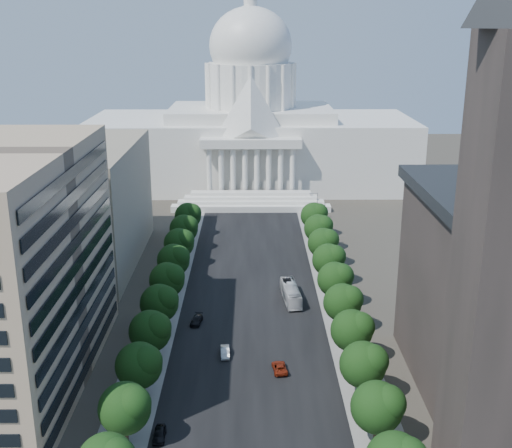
{
  "coord_description": "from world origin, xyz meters",
  "views": [
    {
      "loc": [
        0.12,
        -55.42,
        58.42
      ],
      "look_at": [
        1.15,
        79.16,
        16.42
      ],
      "focal_mm": 45.0,
      "sensor_mm": 36.0,
      "label": 1
    }
  ],
  "objects_px": {
    "car_silver": "(225,352)",
    "city_bus": "(291,293)",
    "car_dark_b": "(197,320)",
    "car_red": "(280,368)",
    "car_dark_a": "(159,434)"
  },
  "relations": [
    {
      "from": "car_red",
      "to": "car_silver",
      "type": "bearing_deg",
      "value": -36.5
    },
    {
      "from": "car_red",
      "to": "car_dark_a",
      "type": "bearing_deg",
      "value": 39.13
    },
    {
      "from": "city_bus",
      "to": "car_red",
      "type": "bearing_deg",
      "value": -102.73
    },
    {
      "from": "car_silver",
      "to": "car_dark_b",
      "type": "relative_size",
      "value": 0.94
    },
    {
      "from": "city_bus",
      "to": "car_dark_a",
      "type": "bearing_deg",
      "value": -119.94
    },
    {
      "from": "car_silver",
      "to": "car_red",
      "type": "relative_size",
      "value": 0.9
    },
    {
      "from": "car_dark_b",
      "to": "city_bus",
      "type": "bearing_deg",
      "value": 37.42
    },
    {
      "from": "car_dark_b",
      "to": "car_silver",
      "type": "bearing_deg",
      "value": -56.63
    },
    {
      "from": "car_red",
      "to": "city_bus",
      "type": "distance_m",
      "value": 30.44
    },
    {
      "from": "car_dark_a",
      "to": "car_silver",
      "type": "distance_m",
      "value": 26.22
    },
    {
      "from": "car_silver",
      "to": "city_bus",
      "type": "distance_m",
      "value": 28.11
    },
    {
      "from": "car_red",
      "to": "car_dark_b",
      "type": "xyz_separation_m",
      "value": [
        -16.15,
        18.95,
        0.0
      ]
    },
    {
      "from": "car_dark_a",
      "to": "car_silver",
      "type": "relative_size",
      "value": 0.96
    },
    {
      "from": "car_silver",
      "to": "car_dark_b",
      "type": "height_order",
      "value": "car_silver"
    },
    {
      "from": "car_dark_b",
      "to": "city_bus",
      "type": "relative_size",
      "value": 0.38
    }
  ]
}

